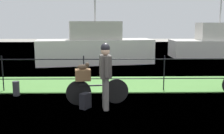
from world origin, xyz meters
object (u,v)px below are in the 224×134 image
at_px(mooring_bollard, 16,88).
at_px(moored_boat_near, 218,45).
at_px(bicycle_main, 97,91).
at_px(cyclist_person, 105,70).
at_px(moored_boat_mid, 95,48).
at_px(terrier_dog, 84,66).
at_px(wooden_crate, 83,75).
at_px(backpack_on_paving, 85,101).

bearing_deg(mooring_bollard, moored_boat_near, 41.79).
bearing_deg(bicycle_main, cyclist_person, -61.14).
distance_m(cyclist_person, moored_boat_near, 12.34).
bearing_deg(mooring_bollard, moored_boat_mid, 71.34).
bearing_deg(mooring_bollard, terrier_dog, -23.56).
xyz_separation_m(cyclist_person, moored_boat_mid, (-0.59, 7.54, -0.15)).
xyz_separation_m(bicycle_main, terrier_dog, (-0.34, -0.05, 0.69)).
xyz_separation_m(wooden_crate, moored_boat_mid, (0.01, 7.18, 0.04)).
bearing_deg(terrier_dog, cyclist_person, -32.87).
relative_size(backpack_on_paving, moored_boat_mid, 0.06).
xyz_separation_m(backpack_on_paving, moored_boat_near, (7.64, 10.00, 0.60)).
distance_m(wooden_crate, backpack_on_paving, 0.69).
height_order(cyclist_person, backpack_on_paving, cyclist_person).
bearing_deg(wooden_crate, mooring_bollard, 156.11).
height_order(bicycle_main, wooden_crate, wooden_crate).
relative_size(cyclist_person, moored_boat_mid, 0.27).
relative_size(wooden_crate, backpack_on_paving, 1.00).
height_order(cyclist_person, moored_boat_near, moored_boat_near).
height_order(bicycle_main, moored_boat_mid, moored_boat_mid).
bearing_deg(moored_boat_near, terrier_dog, -128.40).
height_order(bicycle_main, mooring_bollard, bicycle_main).
relative_size(wooden_crate, moored_boat_mid, 0.06).
height_order(cyclist_person, moored_boat_mid, moored_boat_mid).
relative_size(bicycle_main, backpack_on_paving, 4.18).
bearing_deg(cyclist_person, mooring_bollard, 154.33).
xyz_separation_m(bicycle_main, wooden_crate, (-0.37, -0.05, 0.46)).
xyz_separation_m(terrier_dog, moored_boat_mid, (-0.02, 7.17, -0.19)).
height_order(terrier_dog, backpack_on_paving, terrier_dog).
xyz_separation_m(terrier_dog, mooring_bollard, (-2.13, 0.93, -0.82)).
bearing_deg(moored_boat_mid, wooden_crate, -90.05).
relative_size(bicycle_main, moored_boat_near, 0.28).
distance_m(cyclist_person, backpack_on_paving, 0.96).
relative_size(cyclist_person, mooring_bollard, 3.82).
height_order(wooden_crate, moored_boat_mid, moored_boat_mid).
bearing_deg(wooden_crate, moored_boat_mid, 89.95).
height_order(bicycle_main, moored_boat_near, moored_boat_near).
bearing_deg(bicycle_main, moored_boat_mid, 92.89).
xyz_separation_m(mooring_bollard, moored_boat_near, (9.82, 8.78, 0.58)).
height_order(terrier_dog, moored_boat_mid, moored_boat_mid).
relative_size(wooden_crate, mooring_bollard, 0.91).
bearing_deg(cyclist_person, terrier_dog, 147.13).
relative_size(cyclist_person, moored_boat_near, 0.28).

